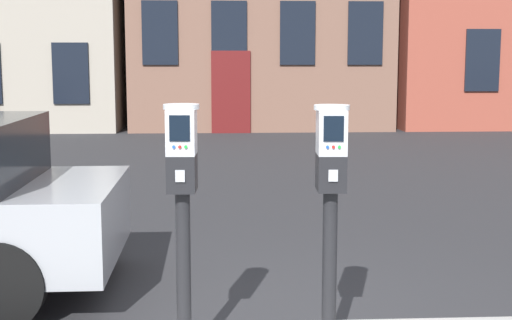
% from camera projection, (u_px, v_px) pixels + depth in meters
% --- Properties ---
extents(parking_meter_near_kerb, '(0.23, 0.26, 1.48)m').
position_uv_depth(parking_meter_near_kerb, '(182.00, 181.00, 4.35)').
color(parking_meter_near_kerb, black).
rests_on(parking_meter_near_kerb, sidewalk_slab).
extents(parking_meter_twin_adjacent, '(0.23, 0.26, 1.47)m').
position_uv_depth(parking_meter_twin_adjacent, '(331.00, 180.00, 4.40)').
color(parking_meter_twin_adjacent, black).
rests_on(parking_meter_twin_adjacent, sidewalk_slab).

